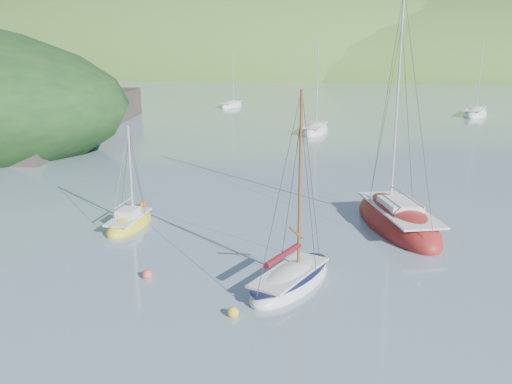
% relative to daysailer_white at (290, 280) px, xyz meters
% --- Properties ---
extents(ground, '(700.00, 700.00, 0.00)m').
position_rel_daysailer_white_xyz_m(ground, '(-1.56, -1.02, -0.20)').
color(ground, slate).
rests_on(ground, ground).
extents(shoreline_hills, '(690.00, 135.00, 56.00)m').
position_rel_daysailer_white_xyz_m(shoreline_hills, '(-11.22, 171.41, -0.20)').
color(shoreline_hills, '#406F2A').
rests_on(shoreline_hills, ground).
extents(daysailer_white, '(3.66, 5.77, 8.34)m').
position_rel_daysailer_white_xyz_m(daysailer_white, '(0.00, 0.00, 0.00)').
color(daysailer_white, silver).
rests_on(daysailer_white, ground).
extents(sloop_red, '(5.91, 9.33, 13.07)m').
position_rel_daysailer_white_xyz_m(sloop_red, '(4.35, 8.58, 0.04)').
color(sloop_red, maroon).
rests_on(sloop_red, ground).
extents(sailboat_yellow, '(1.80, 4.40, 5.81)m').
position_rel_daysailer_white_xyz_m(sailboat_yellow, '(-9.57, 5.63, -0.04)').
color(sailboat_yellow, yellow).
rests_on(sailboat_yellow, ground).
extents(distant_sloop_a, '(3.00, 7.30, 10.20)m').
position_rel_daysailer_white_xyz_m(distant_sloop_a, '(-3.69, 39.61, -0.02)').
color(distant_sloop_a, silver).
rests_on(distant_sloop_a, ground).
extents(distant_sloop_b, '(4.74, 8.20, 11.06)m').
position_rel_daysailer_white_xyz_m(distant_sloop_b, '(15.25, 58.42, -0.01)').
color(distant_sloop_b, silver).
rests_on(distant_sloop_b, ground).
extents(distant_sloop_c, '(3.10, 6.27, 8.56)m').
position_rel_daysailer_white_xyz_m(distant_sloop_c, '(-18.77, 61.60, -0.04)').
color(distant_sloop_c, silver).
rests_on(distant_sloop_c, ground).
extents(mooring_buoys, '(24.03, 13.22, 0.50)m').
position_rel_daysailer_white_xyz_m(mooring_buoys, '(1.13, 4.07, -0.08)').
color(mooring_buoys, gold).
rests_on(mooring_buoys, ground).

